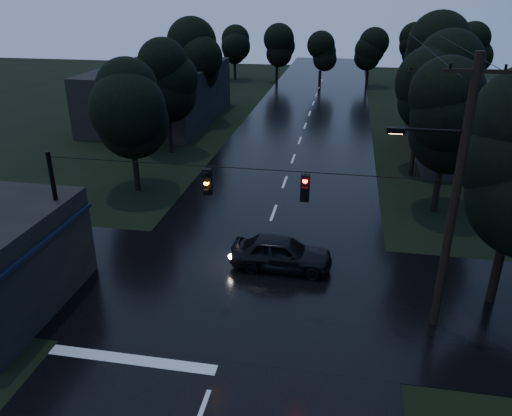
% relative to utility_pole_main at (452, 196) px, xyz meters
% --- Properties ---
extents(main_road, '(12.00, 120.00, 0.02)m').
position_rel_utility_pole_main_xyz_m(main_road, '(-7.41, 19.00, -5.26)').
color(main_road, black).
rests_on(main_road, ground).
extents(cross_street, '(60.00, 9.00, 0.02)m').
position_rel_utility_pole_main_xyz_m(cross_street, '(-7.41, 1.00, -5.26)').
color(cross_street, black).
rests_on(cross_street, ground).
extents(building_far_right, '(10.00, 14.00, 4.40)m').
position_rel_utility_pole_main_xyz_m(building_far_right, '(6.59, 23.00, -3.06)').
color(building_far_right, black).
rests_on(building_far_right, ground).
extents(building_far_left, '(10.00, 16.00, 5.00)m').
position_rel_utility_pole_main_xyz_m(building_far_left, '(-21.41, 29.00, -2.76)').
color(building_far_left, black).
rests_on(building_far_left, ground).
extents(utility_pole_main, '(3.50, 0.30, 10.00)m').
position_rel_utility_pole_main_xyz_m(utility_pole_main, '(0.00, 0.00, 0.00)').
color(utility_pole_main, black).
rests_on(utility_pole_main, ground).
extents(utility_pole_far, '(2.00, 0.30, 7.50)m').
position_rel_utility_pole_main_xyz_m(utility_pole_far, '(0.89, 17.00, -1.38)').
color(utility_pole_far, black).
rests_on(utility_pole_far, ground).
extents(anchor_pole_left, '(0.18, 0.18, 6.00)m').
position_rel_utility_pole_main_xyz_m(anchor_pole_left, '(-14.91, 0.00, -2.26)').
color(anchor_pole_left, black).
rests_on(anchor_pole_left, ground).
extents(span_signals, '(15.00, 0.37, 1.12)m').
position_rel_utility_pole_main_xyz_m(span_signals, '(-6.85, -0.01, -0.01)').
color(span_signals, black).
rests_on(span_signals, ground).
extents(tree_left_a, '(3.92, 3.92, 8.26)m').
position_rel_utility_pole_main_xyz_m(tree_left_a, '(-16.41, 11.00, -0.02)').
color(tree_left_a, black).
rests_on(tree_left_a, ground).
extents(tree_left_b, '(4.20, 4.20, 8.85)m').
position_rel_utility_pole_main_xyz_m(tree_left_b, '(-17.01, 19.00, 0.36)').
color(tree_left_b, black).
rests_on(tree_left_b, ground).
extents(tree_left_c, '(4.48, 4.48, 9.44)m').
position_rel_utility_pole_main_xyz_m(tree_left_c, '(-17.61, 29.00, 0.74)').
color(tree_left_c, black).
rests_on(tree_left_c, ground).
extents(tree_right_a, '(4.20, 4.20, 8.85)m').
position_rel_utility_pole_main_xyz_m(tree_right_a, '(1.59, 11.00, 0.36)').
color(tree_right_a, black).
rests_on(tree_right_a, ground).
extents(tree_right_b, '(4.48, 4.48, 9.44)m').
position_rel_utility_pole_main_xyz_m(tree_right_b, '(2.19, 19.00, 0.74)').
color(tree_right_b, black).
rests_on(tree_right_b, ground).
extents(tree_right_c, '(4.76, 4.76, 10.03)m').
position_rel_utility_pole_main_xyz_m(tree_right_c, '(2.79, 29.00, 1.11)').
color(tree_right_c, black).
rests_on(tree_right_c, ground).
extents(car, '(4.60, 1.93, 1.55)m').
position_rel_utility_pole_main_xyz_m(car, '(-6.17, 3.10, -4.48)').
color(car, black).
rests_on(car, ground).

